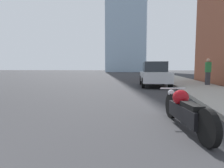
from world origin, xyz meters
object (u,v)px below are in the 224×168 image
object	(u,v)px
motorcycle	(184,110)
pedestrian	(208,71)
parked_car_red	(152,72)
parked_car_silver	(154,74)

from	to	relation	value
motorcycle	pedestrian	size ratio (longest dim) A/B	1.24
parked_car_red	parked_car_silver	bearing A→B (deg)	-87.11
motorcycle	parked_car_silver	distance (m)	9.10
motorcycle	parked_car_red	world-z (taller)	parked_car_red
motorcycle	parked_car_silver	size ratio (longest dim) A/B	0.51
pedestrian	motorcycle	bearing A→B (deg)	-109.06
parked_car_silver	pedestrian	bearing A→B (deg)	0.63
parked_car_silver	pedestrian	size ratio (longest dim) A/B	2.41
motorcycle	parked_car_red	distance (m)	19.42
parked_car_silver	parked_car_red	distance (m)	10.33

